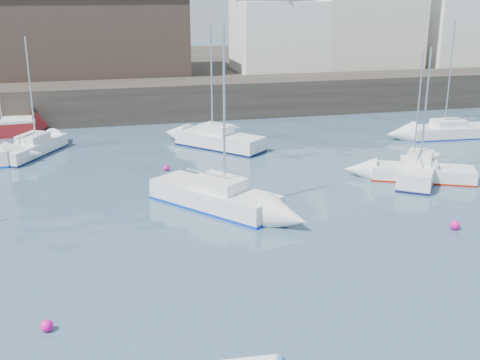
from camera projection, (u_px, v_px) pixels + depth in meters
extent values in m
plane|color=#2D4760|center=(333.00, 341.00, 18.55)|extent=(220.00, 220.00, 0.00)
cube|color=#28231E|center=(174.00, 100.00, 50.47)|extent=(90.00, 5.00, 3.00)
cube|color=#28231E|center=(152.00, 73.00, 67.15)|extent=(90.00, 32.00, 2.80)
cube|color=beige|center=(363.00, 21.00, 59.76)|extent=(10.00, 8.00, 9.00)
cube|color=white|center=(463.00, 28.00, 62.03)|extent=(9.00, 7.00, 7.50)
cube|color=white|center=(278.00, 36.00, 57.62)|extent=(8.00, 7.00, 6.50)
cube|color=#3D2D26|center=(96.00, 35.00, 55.05)|extent=(16.00, 10.00, 7.00)
cube|color=white|center=(214.00, 197.00, 29.74)|extent=(5.96, 6.81, 1.03)
cube|color=#0A32B5|center=(214.00, 206.00, 29.87)|extent=(6.02, 6.88, 0.14)
cube|color=white|center=(219.00, 183.00, 29.29)|extent=(2.79, 2.92, 0.57)
cylinder|color=silver|center=(224.00, 110.00, 27.97)|extent=(0.11, 0.11, 7.93)
cube|color=white|center=(419.00, 171.00, 34.07)|extent=(4.68, 5.53, 1.00)
cube|color=#10153B|center=(418.00, 178.00, 34.20)|extent=(4.73, 5.58, 0.13)
cube|color=white|center=(421.00, 157.00, 34.08)|extent=(2.21, 2.35, 0.55)
cylinder|color=silver|center=(426.00, 105.00, 33.45)|extent=(0.11, 0.11, 6.37)
cube|color=white|center=(423.00, 173.00, 34.07)|extent=(5.87, 4.03, 0.78)
cube|color=#981601|center=(422.00, 179.00, 34.18)|extent=(5.93, 4.07, 0.10)
cube|color=white|center=(419.00, 163.00, 33.94)|extent=(2.36, 2.06, 0.43)
cylinder|color=silver|center=(418.00, 110.00, 33.08)|extent=(0.09, 0.09, 6.49)
cube|color=white|center=(220.00, 141.00, 40.81)|extent=(5.63, 5.97, 1.02)
cube|color=#0A133A|center=(220.00, 147.00, 40.95)|extent=(5.69, 6.03, 0.14)
cube|color=white|center=(216.00, 129.00, 40.74)|extent=(2.57, 2.62, 0.57)
cylinder|color=silver|center=(212.00, 80.00, 39.91)|extent=(0.11, 0.11, 7.16)
cube|color=white|center=(452.00, 132.00, 43.86)|extent=(6.66, 2.46, 0.84)
cube|color=navy|center=(452.00, 137.00, 43.97)|extent=(6.73, 2.49, 0.11)
cube|color=white|center=(449.00, 123.00, 43.61)|extent=(2.38, 1.70, 0.47)
cylinder|color=silver|center=(450.00, 74.00, 42.48)|extent=(0.09, 0.09, 7.53)
cube|color=white|center=(31.00, 149.00, 39.11)|extent=(4.46, 5.96, 0.87)
cube|color=#101D44|center=(32.00, 154.00, 39.22)|extent=(4.50, 6.02, 0.12)
cube|color=white|center=(33.00, 138.00, 39.17)|extent=(2.21, 2.45, 0.48)
cylinder|color=silver|center=(30.00, 90.00, 38.50)|extent=(0.10, 0.10, 6.66)
sphere|color=#FF0A94|center=(47.00, 331.00, 19.07)|extent=(0.40, 0.40, 0.40)
sphere|color=#FF0A94|center=(454.00, 229.00, 27.14)|extent=(0.45, 0.45, 0.45)
sphere|color=#FF0A94|center=(166.00, 171.00, 35.90)|extent=(0.36, 0.36, 0.36)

